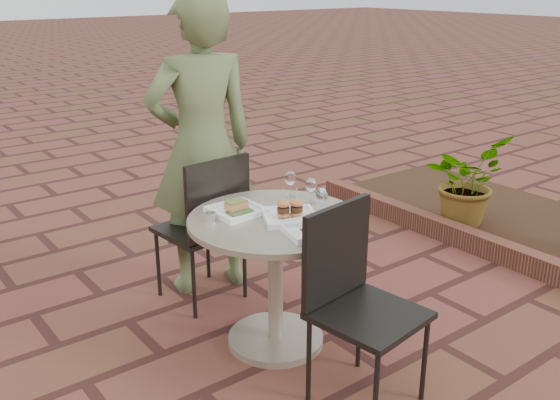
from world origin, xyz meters
TOP-DOWN VIEW (x-y plane):
  - ground at (0.00, 0.00)m, footprint 60.00×60.00m
  - cafe_table at (-0.28, 0.15)m, footprint 0.90×0.90m
  - chair_far at (-0.32, 0.75)m, footprint 0.48×0.48m
  - chair_near at (-0.26, -0.41)m, footprint 0.50×0.50m
  - diner at (-0.22, 0.96)m, footprint 0.75×0.58m
  - plate_salmon at (-0.40, 0.32)m, footprint 0.26×0.26m
  - plate_sliders at (-0.24, 0.08)m, footprint 0.35×0.35m
  - plate_tuna at (-0.26, -0.11)m, footprint 0.31×0.31m
  - wine_glass_right at (-0.07, 0.03)m, footprint 0.06×0.06m
  - wine_glass_mid at (-0.02, 0.35)m, footprint 0.06×0.06m
  - wine_glass_far at (-0.00, 0.20)m, footprint 0.06×0.06m
  - steel_ramekin at (-0.56, 0.32)m, footprint 0.07×0.07m
  - cutlery_set at (0.02, -0.01)m, footprint 0.11×0.21m
  - planter_curb at (1.60, 0.30)m, footprint 0.12×3.00m
  - mulch_bed at (2.30, 0.30)m, footprint 1.30×3.00m
  - potted_plant_a at (1.87, 0.55)m, footprint 0.72×0.66m

SIDE VIEW (x-z plane):
  - ground at x=0.00m, z-range 0.00..0.00m
  - mulch_bed at x=2.30m, z-range 0.00..0.06m
  - planter_curb at x=1.60m, z-range 0.00..0.15m
  - potted_plant_a at x=1.87m, z-range 0.06..0.75m
  - cafe_table at x=-0.28m, z-range 0.12..0.85m
  - chair_far at x=-0.32m, z-range 0.08..1.01m
  - chair_near at x=-0.26m, z-range 0.08..1.01m
  - cutlery_set at x=0.02m, z-range 0.73..0.73m
  - plate_tuna at x=-0.26m, z-range 0.73..0.76m
  - plate_salmon at x=-0.40m, z-range 0.72..0.78m
  - steel_ramekin at x=-0.56m, z-range 0.73..0.77m
  - plate_sliders at x=-0.24m, z-range 0.68..0.85m
  - wine_glass_far at x=0.00m, z-range 0.76..0.91m
  - wine_glass_right at x=-0.07m, z-range 0.76..0.91m
  - wine_glass_mid at x=-0.02m, z-range 0.76..0.91m
  - diner at x=-0.22m, z-range 0.00..1.85m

